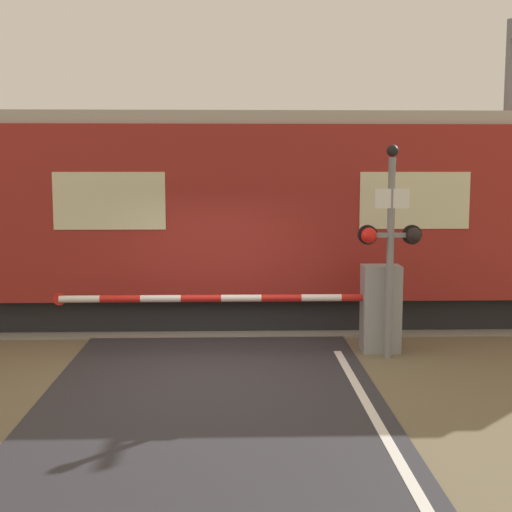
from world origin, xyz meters
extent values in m
plane|color=#6B6047|center=(0.00, 0.00, 0.00)|extent=(80.00, 80.00, 0.00)
cube|color=gray|center=(0.00, 3.62, 0.01)|extent=(36.00, 3.20, 0.03)
cube|color=#595451|center=(0.00, 2.90, 0.08)|extent=(36.00, 0.08, 0.10)
cube|color=#595451|center=(0.00, 4.34, 0.08)|extent=(36.00, 0.08, 0.10)
cube|color=black|center=(-1.85, 3.62, 0.30)|extent=(17.68, 2.34, 0.60)
cube|color=maroon|center=(-1.85, 3.62, 2.14)|extent=(19.22, 2.76, 3.09)
cube|color=#ADA89E|center=(-1.85, 3.62, 3.81)|extent=(18.83, 2.54, 0.24)
cube|color=beige|center=(3.44, 2.23, 2.37)|extent=(1.92, 0.02, 0.99)
cube|color=beige|center=(-1.85, 2.23, 2.37)|extent=(1.92, 0.02, 0.99)
cube|color=gray|center=(2.64, 1.07, 0.70)|extent=(0.60, 0.44, 1.40)
cylinder|color=gray|center=(2.64, 1.07, 0.88)|extent=(0.16, 0.16, 0.18)
cylinder|color=red|center=(2.32, 1.07, 0.88)|extent=(0.64, 0.11, 0.11)
cylinder|color=white|center=(1.68, 1.07, 0.88)|extent=(0.64, 0.11, 0.11)
cylinder|color=red|center=(1.04, 1.07, 0.88)|extent=(0.64, 0.11, 0.11)
cylinder|color=white|center=(0.40, 1.07, 0.88)|extent=(0.64, 0.11, 0.11)
cylinder|color=red|center=(-0.24, 1.07, 0.88)|extent=(0.64, 0.11, 0.11)
cylinder|color=white|center=(-0.87, 1.07, 0.88)|extent=(0.64, 0.11, 0.11)
cylinder|color=red|center=(-1.51, 1.07, 0.88)|extent=(0.64, 0.11, 0.11)
cylinder|color=white|center=(-2.15, 1.07, 0.88)|extent=(0.64, 0.11, 0.11)
cylinder|color=red|center=(-2.47, 1.07, 0.88)|extent=(0.20, 0.02, 0.20)
cylinder|color=gray|center=(2.68, 0.67, 1.55)|extent=(0.11, 0.11, 3.09)
cube|color=gray|center=(2.68, 0.67, 1.92)|extent=(0.81, 0.07, 0.07)
sphere|color=red|center=(2.34, 0.62, 1.92)|extent=(0.24, 0.24, 0.24)
sphere|color=black|center=(3.03, 0.62, 1.92)|extent=(0.24, 0.24, 0.24)
cylinder|color=black|center=(2.34, 0.73, 1.92)|extent=(0.30, 0.06, 0.30)
cylinder|color=black|center=(3.03, 0.73, 1.92)|extent=(0.30, 0.06, 0.30)
cube|color=white|center=(2.68, 0.63, 2.47)|extent=(0.53, 0.02, 0.29)
sphere|color=black|center=(2.68, 0.67, 3.19)|extent=(0.18, 0.18, 0.18)
cylinder|color=slate|center=(6.34, 5.70, 3.07)|extent=(0.20, 0.20, 6.15)
camera|label=1|loc=(0.30, -10.08, 2.92)|focal=50.00mm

